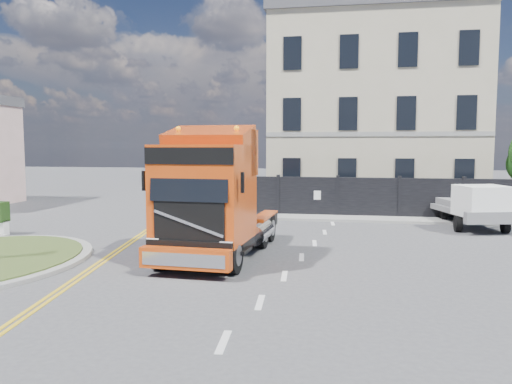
# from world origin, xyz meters

# --- Properties ---
(ground) EXTENTS (120.00, 120.00, 0.00)m
(ground) POSITION_xyz_m (0.00, 0.00, 0.00)
(ground) COLOR #424244
(ground) RESTS_ON ground
(hoarding_fence) EXTENTS (18.80, 0.25, 2.00)m
(hoarding_fence) POSITION_xyz_m (6.55, 9.00, 1.00)
(hoarding_fence) COLOR black
(hoarding_fence) RESTS_ON ground
(georgian_building) EXTENTS (12.30, 10.30, 12.80)m
(georgian_building) POSITION_xyz_m (6.00, 16.50, 5.77)
(georgian_building) COLOR #BBAF95
(georgian_building) RESTS_ON ground
(pavement_far) EXTENTS (20.00, 1.60, 0.12)m
(pavement_far) POSITION_xyz_m (6.00, 8.10, 0.06)
(pavement_far) COLOR gray
(pavement_far) RESTS_ON ground
(truck) EXTENTS (2.94, 6.95, 4.08)m
(truck) POSITION_xyz_m (0.21, -1.28, 1.83)
(truck) COLOR black
(truck) RESTS_ON ground
(flatbed_pickup) EXTENTS (2.97, 5.03, 1.95)m
(flatbed_pickup) POSITION_xyz_m (9.93, 6.02, 1.05)
(flatbed_pickup) COLOR slate
(flatbed_pickup) RESTS_ON ground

